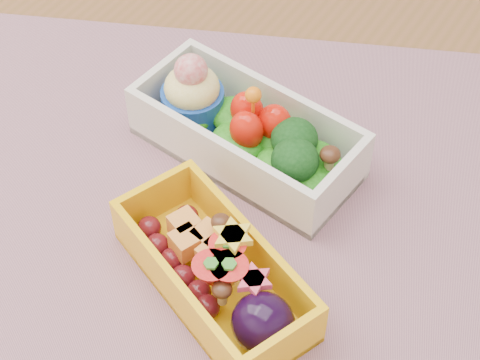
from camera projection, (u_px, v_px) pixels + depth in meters
The scene contains 4 objects.
table at pixel (195, 295), 0.70m from camera, with size 1.20×0.80×0.75m.
placemat at pixel (229, 212), 0.64m from camera, with size 0.57×0.44×0.00m, color #9E6D79.
bento_white at pixel (246, 132), 0.65m from camera, with size 0.20×0.10×0.08m.
bento_yellow at pixel (217, 272), 0.57m from camera, with size 0.18×0.13×0.05m.
Camera 1 is at (0.23, -0.30, 1.25)m, focal length 59.98 mm.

